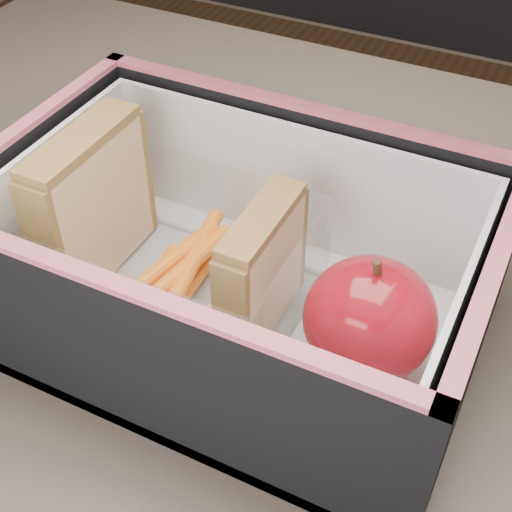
# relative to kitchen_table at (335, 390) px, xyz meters

# --- Properties ---
(kitchen_table) EXTENTS (1.20, 0.80, 0.75)m
(kitchen_table) POSITION_rel_kitchen_table_xyz_m (0.00, 0.00, 0.00)
(kitchen_table) COLOR brown
(kitchen_table) RESTS_ON ground
(lunch_bag) EXTENTS (0.33, 0.36, 0.28)m
(lunch_bag) POSITION_rel_kitchen_table_xyz_m (-0.06, -0.04, 0.16)
(lunch_bag) COLOR black
(lunch_bag) RESTS_ON kitchen_table
(plastic_tub) EXTENTS (0.18, 0.13, 0.07)m
(plastic_tub) POSITION_rel_kitchen_table_xyz_m (-0.11, -0.05, 0.14)
(plastic_tub) COLOR white
(plastic_tub) RESTS_ON lunch_bag
(sandwich_left) EXTENTS (0.03, 0.10, 0.11)m
(sandwich_left) POSITION_rel_kitchen_table_xyz_m (-0.18, -0.05, 0.16)
(sandwich_left) COLOR beige
(sandwich_left) RESTS_ON plastic_tub
(sandwich_right) EXTENTS (0.02, 0.08, 0.09)m
(sandwich_right) POSITION_rel_kitchen_table_xyz_m (-0.04, -0.05, 0.16)
(sandwich_right) COLOR beige
(sandwich_right) RESTS_ON plastic_tub
(carrot_sticks) EXTENTS (0.04, 0.14, 0.03)m
(carrot_sticks) POSITION_rel_kitchen_table_xyz_m (-0.11, -0.05, 0.12)
(carrot_sticks) COLOR orange
(carrot_sticks) RESTS_ON plastic_tub
(paper_napkin) EXTENTS (0.10, 0.11, 0.01)m
(paper_napkin) POSITION_rel_kitchen_table_xyz_m (0.03, -0.05, 0.11)
(paper_napkin) COLOR white
(paper_napkin) RESTS_ON lunch_bag
(red_apple) EXTENTS (0.11, 0.11, 0.09)m
(red_apple) POSITION_rel_kitchen_table_xyz_m (0.03, -0.05, 0.15)
(red_apple) COLOR maroon
(red_apple) RESTS_ON paper_napkin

